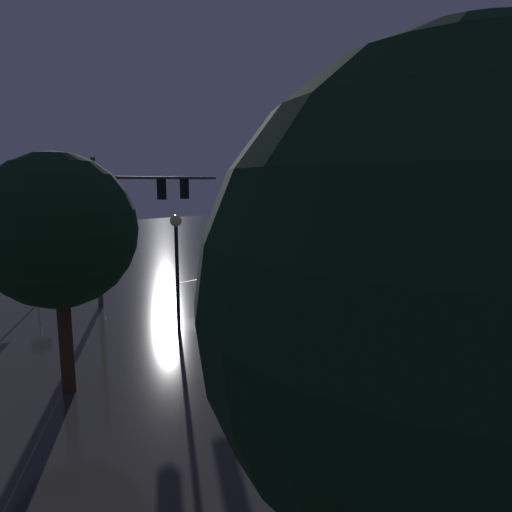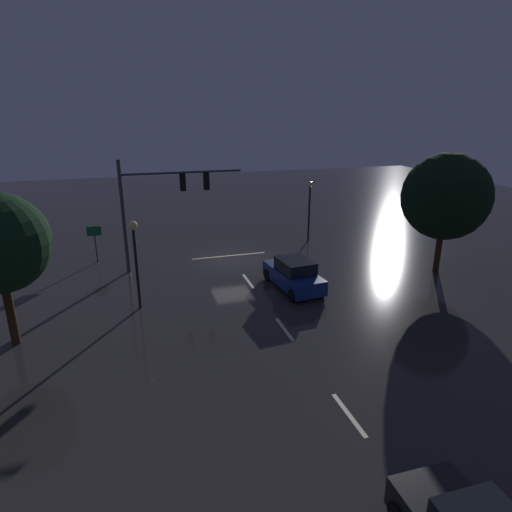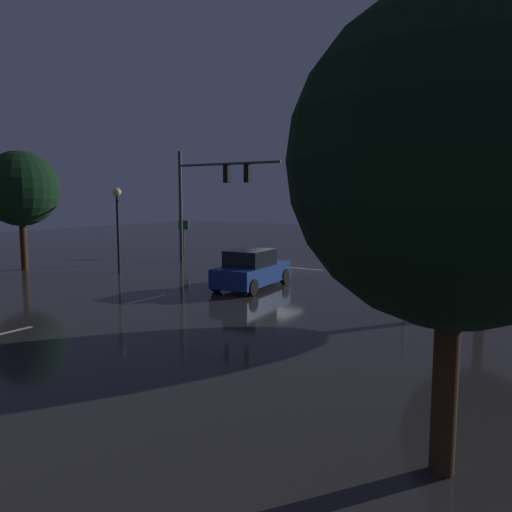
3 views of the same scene
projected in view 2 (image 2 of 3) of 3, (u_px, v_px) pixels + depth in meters
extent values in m
plane|color=#2D2B2B|center=(232.00, 259.00, 28.59)|extent=(80.00, 80.00, 0.00)
cylinder|color=#383A3D|center=(124.00, 218.00, 25.33)|extent=(0.22, 0.22, 6.69)
cylinder|color=#383A3D|center=(182.00, 173.00, 25.50)|extent=(7.05, 0.14, 0.14)
cube|color=black|center=(183.00, 182.00, 25.68)|extent=(0.32, 0.36, 1.00)
sphere|color=black|center=(182.00, 176.00, 25.75)|extent=(0.20, 0.20, 0.20)
sphere|color=black|center=(182.00, 182.00, 25.85)|extent=(0.20, 0.20, 0.20)
sphere|color=#19F24C|center=(183.00, 187.00, 25.95)|extent=(0.20, 0.20, 0.20)
cube|color=black|center=(206.00, 181.00, 26.06)|extent=(0.32, 0.36, 1.00)
sphere|color=black|center=(206.00, 175.00, 26.13)|extent=(0.20, 0.20, 0.20)
sphere|color=black|center=(206.00, 181.00, 26.24)|extent=(0.20, 0.20, 0.20)
sphere|color=#19F24C|center=(206.00, 186.00, 26.34)|extent=(0.20, 0.20, 0.20)
cube|color=beige|center=(248.00, 281.00, 24.96)|extent=(0.16, 2.20, 0.01)
cube|color=beige|center=(284.00, 329.00, 19.52)|extent=(0.16, 2.20, 0.01)
cube|color=beige|center=(349.00, 414.00, 14.07)|extent=(0.16, 2.20, 0.01)
cube|color=beige|center=(229.00, 256.00, 29.26)|extent=(5.00, 0.16, 0.01)
cube|color=navy|center=(293.00, 277.00, 23.85)|extent=(2.20, 4.45, 0.80)
cube|color=black|center=(295.00, 266.00, 23.43)|extent=(1.79, 2.24, 0.68)
cylinder|color=black|center=(267.00, 274.00, 25.04)|extent=(0.28, 0.70, 0.68)
cylinder|color=black|center=(294.00, 270.00, 25.64)|extent=(0.28, 0.70, 0.68)
cylinder|color=black|center=(293.00, 295.00, 22.23)|extent=(0.28, 0.70, 0.68)
cylinder|color=black|center=(321.00, 290.00, 22.83)|extent=(0.28, 0.70, 0.68)
sphere|color=#F9EFC6|center=(267.00, 266.00, 25.46)|extent=(0.20, 0.20, 0.20)
sphere|color=#F9EFC6|center=(287.00, 263.00, 25.92)|extent=(0.20, 0.20, 0.20)
cylinder|color=black|center=(459.00, 500.00, 10.61)|extent=(0.23, 0.68, 0.68)
sphere|color=#F9EFC6|center=(395.00, 486.00, 10.59)|extent=(0.20, 0.20, 0.20)
sphere|color=#F9EFC6|center=(441.00, 475.00, 10.93)|extent=(0.20, 0.20, 0.20)
cylinder|color=black|center=(309.00, 214.00, 31.99)|extent=(0.14, 0.14, 4.03)
sphere|color=#F9D88C|center=(310.00, 184.00, 31.28)|extent=(0.44, 0.44, 0.44)
cylinder|color=black|center=(137.00, 270.00, 20.98)|extent=(0.14, 0.14, 4.03)
sphere|color=#F9D88C|center=(133.00, 226.00, 20.27)|extent=(0.44, 0.44, 0.44)
cylinder|color=#383A3D|center=(96.00, 244.00, 27.69)|extent=(0.09, 0.09, 2.41)
cube|color=#0F6033|center=(94.00, 231.00, 27.42)|extent=(0.90, 0.10, 0.60)
cylinder|color=#382314|center=(10.00, 312.00, 17.90)|extent=(0.36, 0.36, 2.90)
cylinder|color=#382314|center=(438.00, 250.00, 26.13)|extent=(0.36, 0.36, 2.69)
sphere|color=black|center=(446.00, 196.00, 25.10)|extent=(5.02, 5.02, 5.02)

